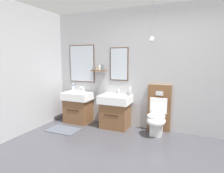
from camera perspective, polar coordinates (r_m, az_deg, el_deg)
The scene contains 9 objects.
wall_back at distance 4.18m, azimuth 15.26°, elevation 4.90°, with size 5.47×0.48×2.62m.
bath_mat at distance 4.40m, azimuth -14.28°, elevation -12.36°, with size 0.68×0.44×0.01m, color #474C56.
vanity_sink_left at distance 4.76m, azimuth -10.01°, elevation -5.79°, with size 0.68×0.52×0.74m.
tap_on_left_sink at distance 4.84m, azimuth -8.90°, elevation -0.52°, with size 0.03×0.13×0.11m.
vanity_sink_right at distance 4.32m, azimuth 1.02°, elevation -7.13°, with size 0.68×0.52×0.74m.
tap_on_right_sink at distance 4.40m, azimuth 1.97°, elevation -1.30°, with size 0.03×0.13×0.11m.
toilet at distance 4.10m, azimuth 13.39°, elevation -8.44°, with size 0.48×0.63×1.00m.
toothbrush_cup at distance 4.97m, azimuth -11.53°, elevation -0.55°, with size 0.07×0.07×0.19m.
soap_dispenser at distance 4.31m, azimuth 5.32°, elevation -1.35°, with size 0.06×0.06×0.20m.
Camera 1 is at (0.55, -2.25, 1.55)m, focal length 30.75 mm.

